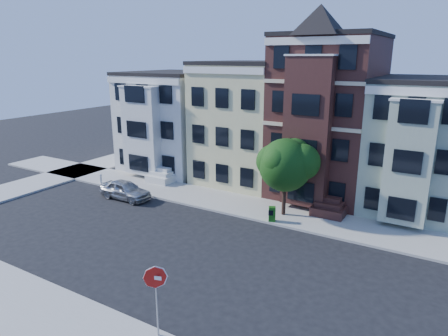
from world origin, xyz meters
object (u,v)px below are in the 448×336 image
Objects in this scene: street_tree at (285,169)px; newspaper_box at (272,214)px; stop_sign at (157,297)px; parked_car at (125,190)px; fire_hydrant at (101,179)px.

newspaper_box is (-0.20, -1.48, -2.79)m from street_tree.
newspaper_box is at bearing 75.27° from stop_sign.
fire_hydrant is (-4.37, 1.55, -0.26)m from parked_car.
stop_sign reaches higher than newspaper_box.
street_tree reaches higher than parked_car.
stop_sign is (16.85, -12.66, 1.38)m from fire_hydrant.
street_tree is 1.53× the size of parked_car.
parked_car is 16.76m from stop_sign.
newspaper_box is at bearing -0.21° from fire_hydrant.
street_tree is 12.54m from parked_car.
parked_car is 4.33× the size of newspaper_box.
fire_hydrant is (-16.05, 0.06, -0.17)m from newspaper_box.
fire_hydrant is at bearing -175.02° from street_tree.
parked_car is at bearing 162.32° from newspaper_box.
street_tree is at bearing 4.98° from fire_hydrant.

